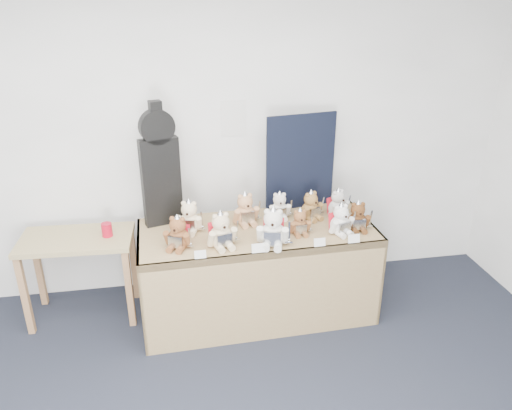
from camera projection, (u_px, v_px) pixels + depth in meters
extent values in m
plane|color=white|center=(163.00, 143.00, 4.15)|extent=(6.00, 0.00, 6.00)
cube|color=silver|center=(233.00, 119.00, 4.17)|extent=(0.21, 0.00, 0.30)
cube|color=olive|center=(257.00, 232.00, 3.96)|extent=(1.90, 0.84, 0.06)
cube|color=olive|center=(268.00, 297.00, 3.77)|extent=(1.87, 0.08, 0.78)
cube|color=olive|center=(143.00, 284.00, 3.94)|extent=(0.04, 0.78, 0.78)
cube|color=olive|center=(363.00, 260.00, 4.28)|extent=(0.04, 0.78, 0.78)
cube|color=#988052|center=(76.00, 239.00, 3.95)|extent=(0.89, 0.52, 0.04)
cube|color=brown|center=(25.00, 296.00, 3.86)|extent=(0.05, 0.05, 0.69)
cube|color=brown|center=(39.00, 269.00, 4.23)|extent=(0.05, 0.05, 0.69)
cube|color=brown|center=(129.00, 289.00, 3.96)|extent=(0.05, 0.05, 0.69)
cube|color=brown|center=(134.00, 263.00, 4.33)|extent=(0.05, 0.05, 0.69)
cube|color=black|center=(161.00, 182.00, 3.92)|extent=(0.31, 0.17, 0.71)
cylinder|color=black|center=(157.00, 127.00, 3.74)|extent=(0.28, 0.16, 0.27)
cube|color=black|center=(156.00, 113.00, 3.69)|extent=(0.11, 0.10, 0.18)
cube|color=black|center=(301.00, 162.00, 4.18)|extent=(0.61, 0.12, 0.82)
cylinder|color=#B00B23|center=(107.00, 230.00, 3.94)|extent=(0.08, 0.08, 0.11)
ellipsoid|color=brown|center=(179.00, 239.00, 3.65)|extent=(0.21, 0.19, 0.16)
sphere|color=brown|center=(178.00, 225.00, 3.61)|extent=(0.12, 0.12, 0.12)
cylinder|color=brown|center=(175.00, 229.00, 3.57)|extent=(0.06, 0.04, 0.05)
sphere|color=black|center=(174.00, 230.00, 3.55)|extent=(0.02, 0.02, 0.02)
sphere|color=brown|center=(172.00, 219.00, 3.60)|extent=(0.04, 0.04, 0.04)
sphere|color=brown|center=(182.00, 220.00, 3.58)|extent=(0.04, 0.04, 0.04)
cylinder|color=brown|center=(167.00, 238.00, 3.65)|extent=(0.08, 0.10, 0.12)
cylinder|color=brown|center=(188.00, 240.00, 3.61)|extent=(0.08, 0.10, 0.12)
cylinder|color=brown|center=(171.00, 247.00, 3.63)|extent=(0.09, 0.12, 0.05)
cylinder|color=brown|center=(181.00, 248.00, 3.61)|extent=(0.09, 0.12, 0.05)
cube|color=silver|center=(175.00, 242.00, 3.59)|extent=(0.11, 0.06, 0.09)
cone|color=silver|center=(177.00, 219.00, 3.59)|extent=(0.10, 0.10, 0.08)
cube|color=silver|center=(190.00, 238.00, 3.59)|extent=(0.03, 0.04, 0.17)
cube|color=silver|center=(191.00, 246.00, 3.62)|extent=(0.05, 0.03, 0.01)
cube|color=red|center=(182.00, 233.00, 3.70)|extent=(0.13, 0.08, 0.15)
ellipsoid|color=beige|center=(221.00, 237.00, 3.67)|extent=(0.21, 0.19, 0.18)
sphere|color=beige|center=(221.00, 222.00, 3.62)|extent=(0.13, 0.13, 0.13)
cylinder|color=beige|center=(224.00, 226.00, 3.58)|extent=(0.06, 0.04, 0.05)
sphere|color=black|center=(225.00, 227.00, 3.56)|extent=(0.02, 0.02, 0.02)
sphere|color=beige|center=(215.00, 217.00, 3.58)|extent=(0.04, 0.04, 0.04)
sphere|color=beige|center=(226.00, 215.00, 3.62)|extent=(0.04, 0.04, 0.04)
cylinder|color=beige|center=(211.00, 239.00, 3.61)|extent=(0.07, 0.11, 0.13)
cylinder|color=beige|center=(233.00, 235.00, 3.68)|extent=(0.07, 0.11, 0.13)
cylinder|color=beige|center=(219.00, 248.00, 3.62)|extent=(0.08, 0.13, 0.05)
cylinder|color=beige|center=(230.00, 245.00, 3.65)|extent=(0.08, 0.13, 0.05)
cube|color=silver|center=(225.00, 240.00, 3.61)|extent=(0.12, 0.05, 0.10)
cone|color=silver|center=(220.00, 215.00, 3.60)|extent=(0.11, 0.11, 0.09)
cube|color=silver|center=(237.00, 231.00, 3.67)|extent=(0.03, 0.05, 0.19)
cube|color=silver|center=(237.00, 240.00, 3.70)|extent=(0.05, 0.02, 0.01)
cube|color=red|center=(218.00, 231.00, 3.72)|extent=(0.15, 0.07, 0.16)
ellipsoid|color=silver|center=(273.00, 234.00, 3.69)|extent=(0.23, 0.21, 0.19)
sphere|color=silver|center=(273.00, 219.00, 3.64)|extent=(0.14, 0.14, 0.14)
cylinder|color=silver|center=(273.00, 224.00, 3.59)|extent=(0.07, 0.05, 0.06)
sphere|color=black|center=(272.00, 225.00, 3.57)|extent=(0.02, 0.02, 0.02)
sphere|color=silver|center=(267.00, 212.00, 3.62)|extent=(0.05, 0.05, 0.05)
sphere|color=silver|center=(280.00, 212.00, 3.61)|extent=(0.05, 0.05, 0.05)
cylinder|color=silver|center=(260.00, 234.00, 3.67)|extent=(0.08, 0.12, 0.14)
cylinder|color=silver|center=(285.00, 235.00, 3.65)|extent=(0.08, 0.12, 0.14)
cylinder|color=silver|center=(266.00, 245.00, 3.65)|extent=(0.09, 0.14, 0.06)
cylinder|color=silver|center=(278.00, 246.00, 3.64)|extent=(0.09, 0.14, 0.06)
cube|color=silver|center=(272.00, 239.00, 3.62)|extent=(0.13, 0.05, 0.11)
cone|color=silver|center=(273.00, 211.00, 3.61)|extent=(0.12, 0.12, 0.09)
cube|color=silver|center=(289.00, 233.00, 3.63)|extent=(0.03, 0.05, 0.20)
cube|color=silver|center=(289.00, 242.00, 3.66)|extent=(0.06, 0.02, 0.01)
cube|color=red|center=(274.00, 228.00, 3.75)|extent=(0.16, 0.08, 0.17)
ellipsoid|color=brown|center=(300.00, 227.00, 3.86)|extent=(0.14, 0.12, 0.13)
sphere|color=brown|center=(300.00, 216.00, 3.83)|extent=(0.10, 0.10, 0.10)
cylinder|color=brown|center=(301.00, 219.00, 3.79)|extent=(0.04, 0.02, 0.04)
sphere|color=black|center=(302.00, 220.00, 3.78)|extent=(0.02, 0.02, 0.02)
sphere|color=brown|center=(296.00, 212.00, 3.81)|extent=(0.03, 0.03, 0.03)
sphere|color=brown|center=(304.00, 211.00, 3.82)|extent=(0.03, 0.03, 0.03)
cylinder|color=brown|center=(292.00, 228.00, 3.83)|extent=(0.04, 0.07, 0.10)
cylinder|color=brown|center=(308.00, 226.00, 3.85)|extent=(0.04, 0.07, 0.10)
cylinder|color=brown|center=(297.00, 234.00, 3.83)|extent=(0.04, 0.09, 0.04)
cylinder|color=brown|center=(305.00, 233.00, 3.84)|extent=(0.04, 0.09, 0.04)
cube|color=silver|center=(301.00, 229.00, 3.81)|extent=(0.09, 0.02, 0.07)
cone|color=silver|center=(300.00, 211.00, 3.81)|extent=(0.08, 0.08, 0.06)
cube|color=silver|center=(311.00, 224.00, 3.84)|extent=(0.01, 0.03, 0.14)
cube|color=silver|center=(311.00, 230.00, 3.86)|extent=(0.04, 0.01, 0.01)
ellipsoid|color=silver|center=(340.00, 225.00, 3.87)|extent=(0.19, 0.18, 0.16)
sphere|color=silver|center=(341.00, 213.00, 3.82)|extent=(0.12, 0.12, 0.12)
cylinder|color=silver|center=(345.00, 216.00, 3.79)|extent=(0.05, 0.04, 0.05)
sphere|color=black|center=(346.00, 217.00, 3.77)|extent=(0.02, 0.02, 0.02)
sphere|color=silver|center=(337.00, 208.00, 3.79)|extent=(0.04, 0.04, 0.04)
sphere|color=silver|center=(345.00, 206.00, 3.82)|extent=(0.04, 0.04, 0.04)
cylinder|color=silver|center=(334.00, 227.00, 3.81)|extent=(0.07, 0.10, 0.12)
cylinder|color=silver|center=(350.00, 223.00, 3.88)|extent=(0.07, 0.10, 0.12)
cylinder|color=silver|center=(340.00, 234.00, 3.82)|extent=(0.08, 0.11, 0.05)
cylinder|color=silver|center=(348.00, 232.00, 3.85)|extent=(0.08, 0.11, 0.05)
cube|color=silver|center=(345.00, 228.00, 3.81)|extent=(0.10, 0.05, 0.09)
cone|color=silver|center=(341.00, 207.00, 3.80)|extent=(0.10, 0.10, 0.08)
cube|color=silver|center=(353.00, 220.00, 3.87)|extent=(0.02, 0.04, 0.17)
cube|color=silver|center=(353.00, 228.00, 3.89)|extent=(0.05, 0.02, 0.01)
cube|color=red|center=(336.00, 221.00, 3.91)|extent=(0.13, 0.07, 0.14)
ellipsoid|color=brown|center=(357.00, 222.00, 3.92)|extent=(0.16, 0.14, 0.16)
sphere|color=brown|center=(358.00, 210.00, 3.88)|extent=(0.11, 0.11, 0.11)
cylinder|color=brown|center=(360.00, 213.00, 3.84)|extent=(0.05, 0.03, 0.05)
sphere|color=black|center=(361.00, 214.00, 3.83)|extent=(0.02, 0.02, 0.02)
sphere|color=brown|center=(354.00, 205.00, 3.86)|extent=(0.04, 0.04, 0.04)
sphere|color=brown|center=(363.00, 204.00, 3.87)|extent=(0.04, 0.04, 0.04)
cylinder|color=brown|center=(349.00, 222.00, 3.89)|extent=(0.05, 0.09, 0.12)
cylinder|color=brown|center=(367.00, 221.00, 3.91)|extent=(0.05, 0.09, 0.12)
cylinder|color=brown|center=(354.00, 230.00, 3.89)|extent=(0.05, 0.10, 0.05)
cylinder|color=brown|center=(363.00, 229.00, 3.90)|extent=(0.05, 0.10, 0.05)
cube|color=silver|center=(359.00, 225.00, 3.87)|extent=(0.10, 0.02, 0.09)
cone|color=silver|center=(358.00, 204.00, 3.86)|extent=(0.10, 0.10, 0.07)
cube|color=silver|center=(370.00, 219.00, 3.90)|extent=(0.01, 0.04, 0.16)
cube|color=silver|center=(370.00, 226.00, 3.92)|extent=(0.05, 0.01, 0.01)
ellipsoid|color=beige|center=(190.00, 222.00, 3.90)|extent=(0.20, 0.18, 0.17)
sphere|color=beige|center=(189.00, 209.00, 3.85)|extent=(0.12, 0.12, 0.12)
cylinder|color=beige|center=(188.00, 213.00, 3.81)|extent=(0.06, 0.04, 0.05)
sphere|color=black|center=(187.00, 214.00, 3.79)|extent=(0.02, 0.02, 0.02)
sphere|color=beige|center=(184.00, 203.00, 3.84)|extent=(0.04, 0.04, 0.04)
sphere|color=beige|center=(194.00, 204.00, 3.83)|extent=(0.04, 0.04, 0.04)
cylinder|color=beige|center=(179.00, 222.00, 3.88)|extent=(0.07, 0.10, 0.13)
cylinder|color=beige|center=(199.00, 223.00, 3.87)|extent=(0.07, 0.10, 0.13)
cylinder|color=beige|center=(184.00, 231.00, 3.87)|extent=(0.08, 0.12, 0.05)
cylinder|color=beige|center=(193.00, 231.00, 3.86)|extent=(0.08, 0.12, 0.05)
cube|color=silver|center=(188.00, 226.00, 3.84)|extent=(0.11, 0.05, 0.09)
cone|color=silver|center=(189.00, 203.00, 3.83)|extent=(0.10, 0.10, 0.08)
cube|color=silver|center=(202.00, 221.00, 3.84)|extent=(0.02, 0.04, 0.18)
cube|color=silver|center=(202.00, 229.00, 3.87)|extent=(0.05, 0.02, 0.01)
ellipsoid|color=tan|center=(245.00, 215.00, 4.03)|extent=(0.20, 0.18, 0.17)
sphere|color=tan|center=(245.00, 202.00, 3.98)|extent=(0.13, 0.13, 0.13)
cylinder|color=tan|center=(247.00, 205.00, 3.94)|extent=(0.06, 0.04, 0.05)
sphere|color=black|center=(248.00, 206.00, 3.92)|extent=(0.02, 0.02, 0.02)
sphere|color=tan|center=(240.00, 197.00, 3.95)|extent=(0.04, 0.04, 0.04)
sphere|color=tan|center=(250.00, 195.00, 3.98)|extent=(0.04, 0.04, 0.04)
cylinder|color=tan|center=(237.00, 216.00, 3.98)|extent=(0.07, 0.10, 0.13)
cylinder|color=tan|center=(255.00, 213.00, 4.03)|extent=(0.07, 0.10, 0.13)
cylinder|color=tan|center=(243.00, 224.00, 3.98)|extent=(0.07, 0.12, 0.05)
cylinder|color=tan|center=(252.00, 222.00, 4.01)|extent=(0.07, 0.12, 0.05)
cube|color=silver|center=(248.00, 217.00, 3.97)|extent=(0.11, 0.04, 0.09)
cone|color=silver|center=(245.00, 196.00, 3.96)|extent=(0.11, 0.11, 0.08)
cube|color=silver|center=(259.00, 210.00, 4.02)|extent=(0.02, 0.04, 0.18)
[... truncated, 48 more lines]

